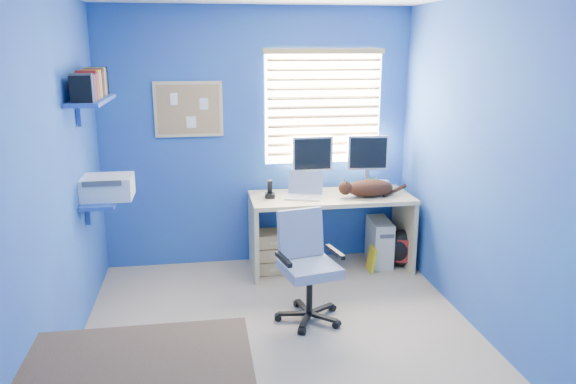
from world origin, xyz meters
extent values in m
cube|color=tan|center=(0.00, 0.00, 0.00)|extent=(3.00, 3.20, 0.00)
cube|color=#2E42B1|center=(0.00, 1.60, 1.25)|extent=(3.00, 0.01, 2.50)
cube|color=#2E42B1|center=(0.00, -1.60, 1.25)|extent=(3.00, 0.01, 2.50)
cube|color=#2E42B1|center=(-1.50, 0.00, 1.25)|extent=(0.01, 3.20, 2.50)
cube|color=#2E42B1|center=(1.50, 0.00, 1.25)|extent=(0.01, 3.20, 2.50)
cube|color=tan|center=(0.66, 1.26, 0.37)|extent=(1.54, 0.65, 0.74)
cube|color=silver|center=(0.39, 1.21, 0.85)|extent=(0.40, 0.35, 0.22)
cube|color=silver|center=(0.52, 1.48, 1.01)|extent=(0.41, 0.14, 0.54)
cube|color=silver|center=(1.07, 1.46, 1.01)|extent=(0.41, 0.17, 0.54)
cube|color=black|center=(0.08, 1.27, 0.82)|extent=(0.10, 0.12, 0.17)
imported|color=#225B59|center=(1.14, 1.49, 0.79)|extent=(0.10, 0.09, 0.10)
cylinder|color=silver|center=(1.26, 1.49, 0.78)|extent=(0.13, 0.13, 0.07)
ellipsoid|color=black|center=(1.02, 1.16, 0.82)|extent=(0.46, 0.25, 0.16)
cube|color=beige|center=(1.19, 1.31, 0.23)|extent=(0.22, 0.45, 0.45)
cube|color=tan|center=(0.10, 1.26, 0.20)|extent=(0.35, 0.28, 0.41)
cube|color=yellow|center=(1.05, 1.11, 0.12)|extent=(0.03, 0.17, 0.24)
ellipsoid|color=black|center=(1.38, 1.18, 0.19)|extent=(0.40, 0.36, 0.38)
cylinder|color=black|center=(0.25, 0.21, 0.03)|extent=(0.59, 0.59, 0.06)
cylinder|color=black|center=(0.25, 0.21, 0.23)|extent=(0.06, 0.06, 0.34)
cube|color=#9BA7C1|center=(0.25, 0.21, 0.44)|extent=(0.48, 0.48, 0.08)
cube|color=#9BA7C1|center=(0.21, 0.40, 0.67)|extent=(0.38, 0.14, 0.39)
cube|color=white|center=(0.65, 1.59, 1.55)|extent=(1.15, 0.01, 1.10)
cube|color=tan|center=(0.65, 1.56, 1.55)|extent=(1.10, 0.03, 1.00)
cube|color=tan|center=(-0.65, 1.58, 1.55)|extent=(0.64, 0.02, 0.52)
cube|color=tan|center=(-0.65, 1.57, 1.55)|extent=(0.58, 0.01, 0.46)
cube|color=#2547A5|center=(-1.36, 0.75, 0.92)|extent=(0.26, 0.55, 0.03)
cube|color=silver|center=(-1.32, 0.75, 1.02)|extent=(0.42, 0.34, 0.18)
cube|color=#2547A5|center=(-1.37, 0.75, 1.72)|extent=(0.24, 0.90, 0.03)
cube|color=navy|center=(-1.38, 0.75, 1.84)|extent=(0.15, 0.80, 0.22)
camera|label=1|loc=(-0.56, -3.81, 2.12)|focal=35.00mm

